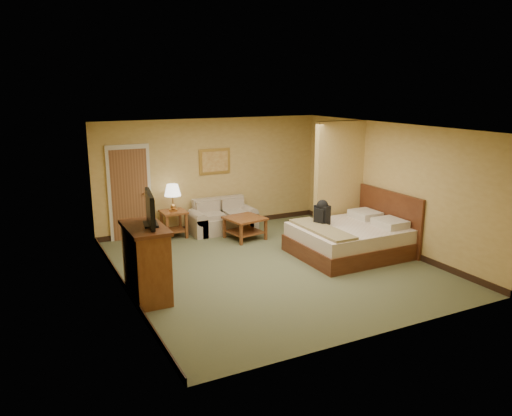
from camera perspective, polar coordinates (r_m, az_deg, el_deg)
floor at (r=9.51m, az=1.87°, el=-6.66°), size 6.00×6.00×0.00m
ceiling at (r=8.94m, az=2.00°, el=9.16°), size 6.00×6.00×0.00m
back_wall at (r=11.80m, az=-5.08°, el=3.88°), size 5.50×0.02×2.60m
left_wall at (r=8.21m, az=-15.16°, el=-0.94°), size 0.02×6.00×2.60m
right_wall at (r=10.70m, az=14.98°, el=2.44°), size 0.02×6.00×2.60m
partition at (r=11.04m, az=9.46°, el=3.05°), size 1.20×0.15×2.60m
door at (r=11.26m, az=-14.23°, el=1.64°), size 0.94×0.16×2.10m
baseboard at (r=12.07m, az=-4.94°, el=-1.93°), size 5.50×0.02×0.12m
loveseat at (r=11.67m, az=-3.85°, el=-1.49°), size 1.54×0.71×0.78m
side_table at (r=11.32m, az=-9.39°, el=-1.35°), size 0.55×0.55×0.60m
table_lamp at (r=11.17m, az=-9.52°, el=1.95°), size 0.37×0.37×0.61m
coffee_table at (r=11.06m, az=-1.28°, el=-1.77°), size 0.89×0.89×0.49m
wall_picture at (r=11.76m, az=-4.73°, el=5.33°), size 0.77×0.04×0.60m
dresser at (r=8.13m, az=-12.41°, el=-6.05°), size 0.59×1.12×1.20m
tv at (r=7.91m, az=-12.02°, el=-0.21°), size 0.27×0.85×0.52m
bed at (r=10.28m, az=11.09°, el=-3.40°), size 2.21×1.88×1.22m
backpack at (r=10.12m, az=7.58°, el=-0.39°), size 0.28×0.34×0.51m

